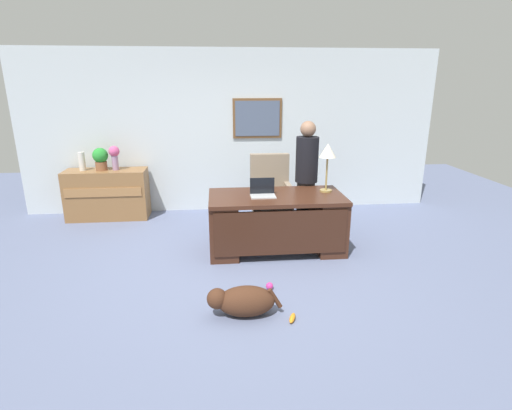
% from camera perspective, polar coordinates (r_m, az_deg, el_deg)
% --- Properties ---
extents(ground_plane, '(12.00, 12.00, 0.00)m').
position_cam_1_polar(ground_plane, '(4.82, -2.00, -9.68)').
color(ground_plane, slate).
extents(back_wall, '(7.00, 0.16, 2.70)m').
position_cam_1_polar(back_wall, '(6.95, -3.48, 10.33)').
color(back_wall, silver).
rests_on(back_wall, ground_plane).
extents(desk, '(1.75, 0.88, 0.76)m').
position_cam_1_polar(desk, '(5.31, 2.91, -2.28)').
color(desk, '#422316').
rests_on(desk, ground_plane).
extents(credenza, '(1.29, 0.50, 0.81)m').
position_cam_1_polar(credenza, '(7.01, -20.35, 1.45)').
color(credenza, olive).
rests_on(credenza, ground_plane).
extents(armchair, '(0.60, 0.59, 1.11)m').
position_cam_1_polar(armchair, '(6.19, 2.09, 1.40)').
color(armchair, gray).
rests_on(armchair, ground_plane).
extents(person_standing, '(0.32, 0.32, 1.65)m').
position_cam_1_polar(person_standing, '(5.82, 7.16, 3.90)').
color(person_standing, '#262323').
rests_on(person_standing, ground_plane).
extents(dog_lying, '(0.73, 0.31, 0.30)m').
position_cam_1_polar(dog_lying, '(3.97, -1.94, -13.45)').
color(dog_lying, '#472819').
rests_on(dog_lying, ground_plane).
extents(laptop, '(0.32, 0.22, 0.22)m').
position_cam_1_polar(laptop, '(5.17, 0.95, 1.91)').
color(laptop, '#B2B5BA').
rests_on(laptop, desk).
extents(desk_lamp, '(0.22, 0.22, 0.64)m').
position_cam_1_polar(desk_lamp, '(5.37, 10.15, 7.19)').
color(desk_lamp, '#9E8447').
rests_on(desk_lamp, desk).
extents(vase_with_flowers, '(0.17, 0.17, 0.39)m').
position_cam_1_polar(vase_with_flowers, '(6.84, -19.49, 6.72)').
color(vase_with_flowers, '#A17FA5').
rests_on(vase_with_flowers, credenza).
extents(vase_empty, '(0.10, 0.10, 0.30)m').
position_cam_1_polar(vase_empty, '(6.99, -23.51, 5.71)').
color(vase_empty, silver).
rests_on(vase_empty, credenza).
extents(potted_plant, '(0.24, 0.24, 0.36)m').
position_cam_1_polar(potted_plant, '(6.90, -21.24, 6.25)').
color(potted_plant, brown).
rests_on(potted_plant, credenza).
extents(dog_toy_ball, '(0.08, 0.08, 0.08)m').
position_cam_1_polar(dog_toy_ball, '(4.46, 1.94, -11.43)').
color(dog_toy_ball, '#D8338C').
rests_on(dog_toy_ball, ground_plane).
extents(dog_toy_bone, '(0.11, 0.17, 0.05)m').
position_cam_1_polar(dog_toy_bone, '(3.97, 5.18, -15.71)').
color(dog_toy_bone, orange).
rests_on(dog_toy_bone, ground_plane).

